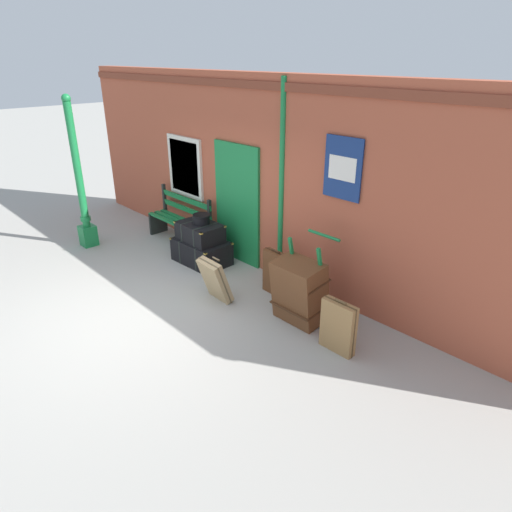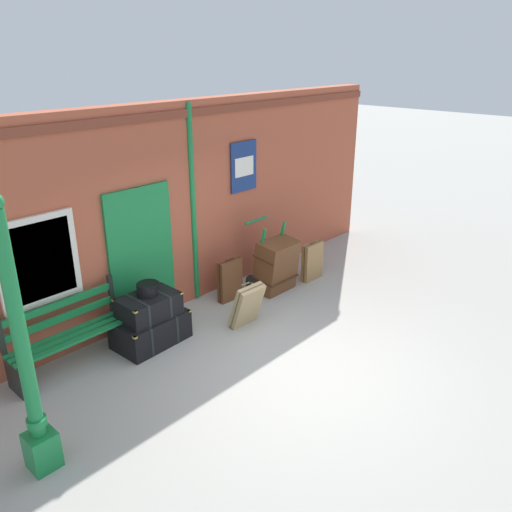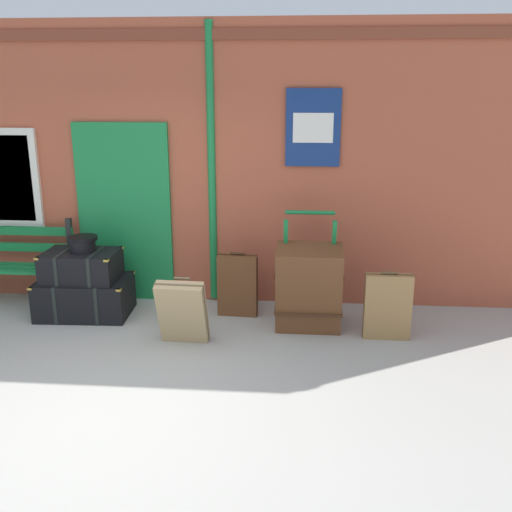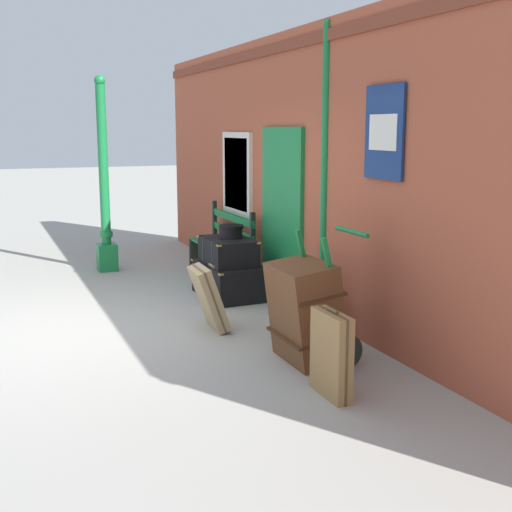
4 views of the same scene
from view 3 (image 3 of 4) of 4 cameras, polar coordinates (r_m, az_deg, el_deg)
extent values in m
plane|color=#A3A099|center=(5.10, -14.71, -13.70)|extent=(60.00, 60.00, 0.00)
cube|color=#AD5138|center=(6.98, -8.71, 8.76)|extent=(10.40, 0.30, 3.20)
cube|color=brown|center=(6.78, -9.60, 20.53)|extent=(10.40, 0.03, 0.12)
cube|color=#197A3D|center=(7.04, -12.69, 4.05)|extent=(1.10, 0.05, 2.10)
cube|color=#0F4924|center=(7.03, -12.71, 4.03)|extent=(0.06, 0.02, 2.10)
cylinder|color=#197A3D|center=(6.72, -4.35, 8.60)|extent=(0.09, 0.09, 3.14)
cube|color=navy|center=(6.58, 5.59, 12.34)|extent=(0.60, 0.02, 0.84)
cube|color=white|center=(6.56, 5.59, 12.33)|extent=(0.44, 0.01, 0.32)
cube|color=#197A3D|center=(7.43, -23.49, -1.06)|extent=(1.60, 0.09, 0.04)
cube|color=#197A3D|center=(7.55, -23.00, -0.74)|extent=(1.60, 0.09, 0.04)
cube|color=#197A3D|center=(7.55, -22.97, 0.84)|extent=(1.60, 0.05, 0.10)
cube|color=#197A3D|center=(7.50, -23.13, 2.31)|extent=(1.60, 0.05, 0.10)
cube|color=black|center=(7.18, -17.91, -2.96)|extent=(0.06, 0.40, 0.45)
cube|color=black|center=(7.21, -17.67, 1.35)|extent=(0.06, 0.06, 0.56)
cube|color=black|center=(6.87, -16.35, -3.84)|extent=(1.02, 0.68, 0.42)
cube|color=black|center=(6.94, -18.12, -3.78)|extent=(0.06, 0.65, 0.43)
cube|color=black|center=(6.80, -14.55, -3.91)|extent=(0.06, 0.65, 0.43)
cube|color=#B79338|center=(6.71, -21.18, -2.99)|extent=(0.05, 0.05, 0.02)
cube|color=#B79338|center=(6.39, -13.25, -3.24)|extent=(0.05, 0.05, 0.02)
cube|color=#B79338|center=(7.23, -19.34, -1.42)|extent=(0.05, 0.05, 0.02)
cube|color=#B79338|center=(6.94, -11.95, -1.58)|extent=(0.05, 0.05, 0.02)
cube|color=silver|center=(6.59, -17.02, -4.77)|extent=(0.36, 0.01, 0.10)
cube|color=black|center=(6.74, -16.66, -0.92)|extent=(0.80, 0.55, 0.32)
cube|color=black|center=(6.81, -18.07, -0.87)|extent=(0.04, 0.55, 0.33)
cube|color=black|center=(6.68, -15.23, -0.96)|extent=(0.04, 0.55, 0.33)
cube|color=#B79338|center=(6.64, -20.60, -0.23)|extent=(0.05, 0.05, 0.02)
cube|color=#B79338|center=(6.35, -14.39, -0.42)|extent=(0.05, 0.05, 0.02)
cube|color=#B79338|center=(7.07, -18.90, 0.93)|extent=(0.05, 0.05, 0.02)
cube|color=#B79338|center=(6.80, -13.03, 0.80)|extent=(0.05, 0.05, 0.02)
cylinder|color=black|center=(6.70, -16.60, 1.15)|extent=(0.29, 0.29, 0.17)
cylinder|color=black|center=(6.67, -16.50, 1.68)|extent=(0.30, 0.30, 0.04)
cube|color=black|center=(6.30, 5.05, -6.99)|extent=(0.56, 0.28, 0.03)
cube|color=#197A3D|center=(6.28, 2.90, -1.41)|extent=(0.04, 0.32, 1.18)
cube|color=#197A3D|center=(6.29, 7.45, -1.51)|extent=(0.04, 0.32, 1.18)
cylinder|color=#197A3D|center=(6.40, 5.30, 4.24)|extent=(0.54, 0.04, 0.04)
cylinder|color=black|center=(6.49, 2.24, -4.83)|extent=(0.04, 0.32, 0.32)
cylinder|color=#B79338|center=(6.49, 2.24, -4.83)|extent=(0.07, 0.06, 0.06)
cylinder|color=black|center=(6.49, 7.91, -4.96)|extent=(0.04, 0.32, 0.32)
cylinder|color=#B79338|center=(6.49, 7.91, -4.96)|extent=(0.07, 0.06, 0.06)
cube|color=brown|center=(6.15, 5.15, -3.07)|extent=(0.68, 0.55, 0.93)
cube|color=#432715|center=(6.22, 5.11, -4.78)|extent=(0.70, 0.46, 0.08)
cube|color=#432715|center=(6.09, 5.20, -1.33)|extent=(0.70, 0.46, 0.08)
cube|color=tan|center=(5.85, -7.19, -5.45)|extent=(0.49, 0.37, 0.69)
cylinder|color=brown|center=(5.76, -7.25, -2.19)|extent=(0.16, 0.04, 0.03)
cube|color=brown|center=(5.85, -7.19, -5.45)|extent=(0.50, 0.26, 0.66)
cube|color=brown|center=(6.54, -1.81, -2.87)|extent=(0.45, 0.16, 0.70)
cylinder|color=#3A2112|center=(6.42, -1.84, 0.25)|extent=(0.16, 0.04, 0.03)
cube|color=#351E10|center=(6.54, -1.81, -2.87)|extent=(0.45, 0.04, 0.71)
cube|color=olive|center=(6.10, 12.71, -4.84)|extent=(0.47, 0.14, 0.68)
cylinder|color=brown|center=(5.98, 12.92, -1.62)|extent=(0.16, 0.03, 0.03)
cube|color=brown|center=(6.10, 12.71, -4.84)|extent=(0.48, 0.02, 0.69)
camera|label=1|loc=(4.10, 75.34, 17.91)|focal=31.76mm
camera|label=2|loc=(6.32, -84.10, 14.96)|focal=36.36mm
camera|label=4|loc=(6.19, 63.90, 3.34)|focal=47.23mm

